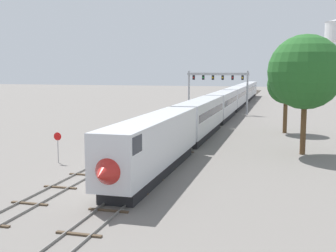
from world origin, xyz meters
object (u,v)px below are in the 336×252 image
at_px(trackside_tree_mid, 286,85).
at_px(passenger_train, 230,100).
at_px(stop_sign, 58,143).
at_px(trackside_tree_left, 306,72).
at_px(signal_gantry, 218,82).

bearing_deg(trackside_tree_mid, passenger_train, 112.60).
height_order(stop_sign, trackside_tree_left, trackside_tree_left).
distance_m(passenger_train, trackside_tree_mid, 27.74).
bearing_deg(passenger_train, stop_sign, -101.15).
bearing_deg(trackside_tree_left, stop_sign, -155.55).
bearing_deg(trackside_tree_mid, signal_gantry, 118.87).
distance_m(signal_gantry, stop_sign, 49.41).
distance_m(passenger_train, stop_sign, 51.72).
bearing_deg(signal_gantry, passenger_train, 43.45).
distance_m(signal_gantry, trackside_tree_mid, 26.51).
bearing_deg(signal_gantry, stop_sign, -99.06).
xyz_separation_m(signal_gantry, trackside_tree_left, (14.53, -38.47, 2.19)).
bearing_deg(trackside_tree_mid, stop_sign, -128.99).
distance_m(stop_sign, trackside_tree_mid, 33.00).
height_order(stop_sign, trackside_tree_mid, trackside_tree_mid).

